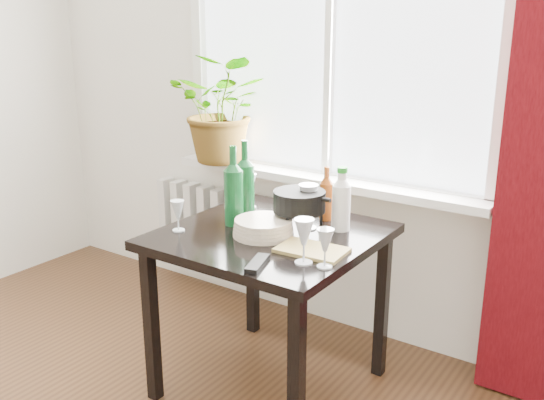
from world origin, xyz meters
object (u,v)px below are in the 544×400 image
Objects in this scene: wineglass_back_center at (308,206)px; plate_stack at (263,228)px; wineglass_far_right at (325,248)px; cutting_board at (312,250)px; wineglass_front_left at (178,216)px; cleaning_bottle at (341,199)px; wineglass_front_right at (304,241)px; table at (271,252)px; wine_bottle_right at (245,179)px; tv_remote at (257,263)px; fondue_pot at (299,210)px; wineglass_back_left at (249,190)px; bottle_amber at (326,193)px; radiator at (213,232)px; potted_plant at (223,109)px; wine_bottle_left at (234,185)px.

wineglass_back_center reaches higher than plate_stack.
plate_stack is (-0.38, 0.15, -0.04)m from wineglass_far_right.
wineglass_front_left is at bearing -169.03° from cutting_board.
cleaning_bottle is 1.57× the size of wineglass_front_right.
table is 2.37× the size of wine_bottle_right.
wineglass_back_center is 0.47m from tv_remote.
wineglass_back_left is at bearing 141.40° from fondue_pot.
cleaning_bottle is at bearing -35.23° from bottle_amber.
fondue_pot is at bearing 59.45° from plate_stack.
radiator is 1.08m from wineglass_front_left.
plate_stack is at bearing -36.69° from wine_bottle_right.
potted_plant is 0.62m from wineglass_back_left.
potted_plant is (-0.69, 0.56, 0.49)m from table.
table is 0.46m from wineglass_far_right.
cutting_board is at bearing -34.52° from potted_plant.
wineglass_far_right is at bearing -19.08° from wine_bottle_left.
wineglass_front_right reaches higher than wineglass_front_left.
bottle_amber is at bearing 71.52° from plate_stack.
wine_bottle_left is at bearing -136.33° from bottle_amber.
wineglass_front_right reaches higher than plate_stack.
wineglass_front_right reaches higher than radiator.
cleaning_bottle is 1.82× the size of wineglass_far_right.
potted_plant reaches higher than cleaning_bottle.
potted_plant is at bearing 141.98° from wineglass_front_right.
tv_remote is at bearing -82.49° from wineglass_back_center.
wineglass_back_center is (0.80, -0.43, -0.30)m from potted_plant.
potted_plant reaches higher than tv_remote.
fondue_pot reaches higher than radiator.
wine_bottle_left is at bearing -155.39° from wineglass_back_center.
potted_plant is at bearing 158.26° from cleaning_bottle.
table is at bearing -39.23° from wineglass_back_left.
radiator is 1.55m from wineglass_far_right.
cleaning_bottle is at bearing 96.04° from cutting_board.
wine_bottle_left is 2.19× the size of tv_remote.
wine_bottle_right reaches higher than cutting_board.
wine_bottle_left reaches higher than radiator.
wineglass_front_right reaches higher than tv_remote.
potted_plant reaches higher than table.
plate_stack reaches higher than table.
bottle_amber is (0.80, -0.28, -0.28)m from potted_plant.
plate_stack is (0.19, -0.04, -0.14)m from wine_bottle_left.
radiator is 1.06m from wine_bottle_left.
wineglass_far_right is 0.42m from fondue_pot.
table is at bearing 89.13° from plate_stack.
wineglass_front_left is 0.54× the size of fondue_pot.
wineglass_back_left is at bearing 146.76° from wineglass_far_right.
plate_stack is at bearing -13.35° from wine_bottle_left.
wineglass_back_left is 0.71m from tv_remote.
wine_bottle_left is (-0.19, -0.01, 0.27)m from table.
wineglass_front_left is at bearing -131.90° from bottle_amber.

